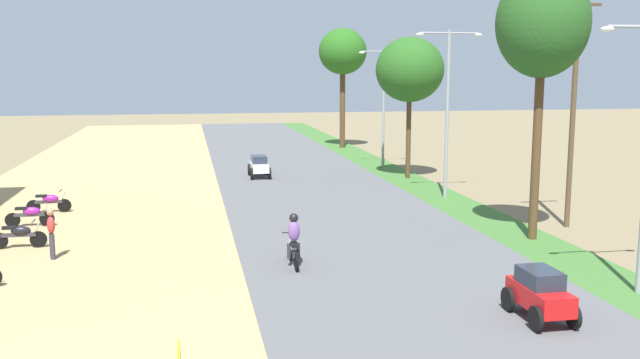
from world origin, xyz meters
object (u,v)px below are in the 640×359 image
object	(u,v)px
parked_motorbike_sixth	(49,201)
car_sedan_white	(259,165)
parked_motorbike_fifth	(30,214)
car_hatchback_red	(540,293)
median_tree_second	(410,70)
parked_motorbike_fourth	(19,234)
streetlamp_far	(384,99)
median_tree_nearest	(543,25)
streetlamp_mid	(447,102)
median_tree_third	(343,53)
pedestrian_on_shoulder	(51,231)
motorbike_ahead_second	(293,241)
utility_pole_near	(573,107)

from	to	relation	value
parked_motorbike_sixth	car_sedan_white	distance (m)	12.53
parked_motorbike_fifth	car_hatchback_red	size ratio (longest dim) A/B	0.90
median_tree_second	parked_motorbike_sixth	bearing A→B (deg)	-160.61
parked_motorbike_fourth	streetlamp_far	world-z (taller)	streetlamp_far
parked_motorbike_sixth	median_tree_nearest	xyz separation A→B (m)	(17.72, -8.04, 6.95)
streetlamp_mid	car_hatchback_red	size ratio (longest dim) A/B	3.86
parked_motorbike_fourth	median_tree_nearest	world-z (taller)	median_tree_nearest
parked_motorbike_fifth	median_tree_third	distance (m)	31.01
median_tree_nearest	pedestrian_on_shoulder	bearing A→B (deg)	178.55
parked_motorbike_sixth	pedestrian_on_shoulder	bearing A→B (deg)	-79.13
parked_motorbike_fifth	pedestrian_on_shoulder	bearing A→B (deg)	-71.37
parked_motorbike_fourth	median_tree_third	size ratio (longest dim) A/B	0.20
median_tree_nearest	motorbike_ahead_second	world-z (taller)	median_tree_nearest
streetlamp_far	pedestrian_on_shoulder	bearing A→B (deg)	-131.31
median_tree_second	motorbike_ahead_second	xyz separation A→B (m)	(-8.90, -16.20, -5.13)
parked_motorbike_fifth	pedestrian_on_shoulder	xyz separation A→B (m)	(1.68, -4.98, 0.41)
car_sedan_white	parked_motorbike_fifth	bearing A→B (deg)	-132.85
parked_motorbike_sixth	median_tree_second	world-z (taller)	median_tree_second
parked_motorbike_fifth	car_sedan_white	distance (m)	14.51
parked_motorbike_fourth	parked_motorbike_sixth	bearing A→B (deg)	91.34
streetlamp_far	parked_motorbike_sixth	bearing A→B (deg)	-148.64
median_tree_nearest	median_tree_second	distance (m)	14.37
pedestrian_on_shoulder	streetlamp_far	bearing A→B (deg)	48.69
utility_pole_near	streetlamp_far	bearing A→B (deg)	98.34
median_tree_nearest	car_sedan_white	distance (m)	19.18
parked_motorbike_fourth	motorbike_ahead_second	bearing A→B (deg)	-24.23
parked_motorbike_fourth	median_tree_third	xyz separation A→B (m)	(17.39, 27.91, 6.74)
median_tree_nearest	streetlamp_far	distance (m)	19.04
median_tree_nearest	median_tree_second	world-z (taller)	median_tree_nearest
median_tree_second	car_hatchback_red	distance (m)	22.77
streetlamp_mid	motorbike_ahead_second	bearing A→B (deg)	-130.90
motorbike_ahead_second	car_hatchback_red	bearing A→B (deg)	-47.90
utility_pole_near	parked_motorbike_fifth	bearing A→B (deg)	169.78
parked_motorbike_sixth	car_sedan_white	xyz separation A→B (m)	(9.65, 7.99, 0.19)
car_sedan_white	median_tree_nearest	bearing A→B (deg)	-63.26
median_tree_nearest	streetlamp_far	xyz separation A→B (m)	(-0.14, 18.76, -3.26)
streetlamp_mid	motorbike_ahead_second	xyz separation A→B (m)	(-8.74, -10.09, -3.67)
median_tree_second	median_tree_third	world-z (taller)	median_tree_third
median_tree_third	utility_pole_near	bearing A→B (deg)	-84.84
pedestrian_on_shoulder	motorbike_ahead_second	xyz separation A→B (m)	(7.38, -2.32, -0.11)
parked_motorbike_fourth	car_hatchback_red	world-z (taller)	car_hatchback_red
parked_motorbike_sixth	utility_pole_near	world-z (taller)	utility_pole_near
parked_motorbike_fifth	parked_motorbike_fourth	bearing A→B (deg)	-84.02
parked_motorbike_fifth	utility_pole_near	distance (m)	21.02
motorbike_ahead_second	parked_motorbike_fourth	bearing A→B (deg)	155.77
streetlamp_far	parked_motorbike_fifth	bearing A→B (deg)	-143.10
parked_motorbike_fifth	car_hatchback_red	world-z (taller)	car_hatchback_red
pedestrian_on_shoulder	median_tree_nearest	size ratio (longest dim) A/B	0.17
streetlamp_mid	car_sedan_white	world-z (taller)	streetlamp_mid
pedestrian_on_shoulder	median_tree_second	distance (m)	21.97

